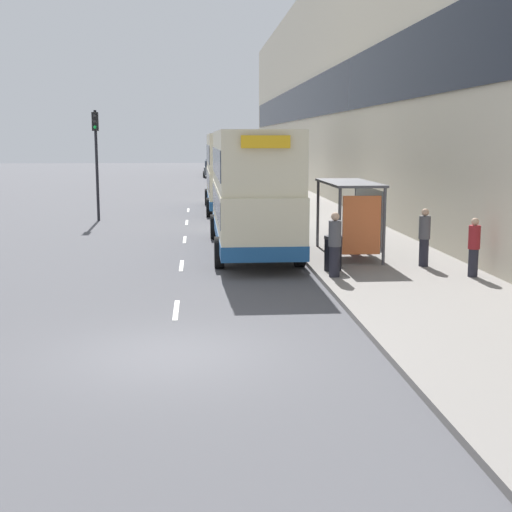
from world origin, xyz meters
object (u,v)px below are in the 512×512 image
Objects in this scene: car_0 at (224,178)px; car_3 at (213,167)px; double_decker_bus_ahead at (230,170)px; pedestrian_at_shelter at (335,244)px; litter_bin at (333,253)px; bus_shelter at (356,205)px; traffic_light_far_kerb at (96,147)px; car_1 at (218,172)px; pedestrian_1 at (424,237)px; pedestrian_2 at (474,247)px; car_2 at (212,169)px; double_decker_bus_near at (252,188)px.

car_0 is 24.93m from car_3.
pedestrian_at_shelter is (1.99, -20.70, -1.20)m from double_decker_bus_ahead.
litter_bin is at bearing -83.82° from double_decker_bus_ahead.
car_0 is at bearing 89.16° from double_decker_bus_ahead.
traffic_light_far_kerb is at bearing 128.64° from bus_shelter.
bus_shelter is at bearing -51.36° from traffic_light_far_kerb.
pedestrian_1 reaches higher than car_1.
bus_shelter reaches higher than car_3.
pedestrian_2 is (5.98, -64.00, 0.15)m from car_3.
pedestrian_1 is (5.34, -55.39, 0.19)m from car_2.
double_decker_bus_near is 0.98× the size of double_decker_bus_ahead.
car_3 is 48.07m from traffic_light_far_kerb.
double_decker_bus_ahead reaches higher than pedestrian_1.
car_3 is at bearing 91.83° from pedestrian_at_shelter.
car_2 is at bearing 90.37° from double_decker_bus_near.
pedestrian_at_shelter reaches higher than litter_bin.
car_3 is 64.28m from pedestrian_2.
bus_shelter is at bearing -33.29° from double_decker_bus_near.
double_decker_bus_near is at bearing 114.06° from litter_bin.
car_3 is (-0.10, 58.06, -1.43)m from double_decker_bus_near.
double_decker_bus_near is at bearing -90.09° from car_1.
car_1 is 2.31× the size of pedestrian_2.
double_decker_bus_ahead reaches higher than bus_shelter.
pedestrian_at_shelter is at bearing -71.03° from double_decker_bus_near.
car_3 is (-3.40, 60.23, -1.03)m from bus_shelter.
bus_shelter is 3.02m from litter_bin.
pedestrian_2 is 0.31× the size of traffic_light_far_kerb.
pedestrian_1 is 19.07m from traffic_light_far_kerb.
car_0 is at bearing -89.29° from car_1.
bus_shelter is at bearing -86.77° from car_3.
bus_shelter reaches higher than car_1.
double_decker_bus_ahead is 2.60× the size of car_2.
double_decker_bus_near is 33.16m from car_0.
pedestrian_at_shelter reaches higher than car_3.
double_decker_bus_ahead reaches higher than pedestrian_2.
pedestrian_2 is (5.80, -49.84, 0.11)m from car_1.
pedestrian_1 reaches higher than car_3.
double_decker_bus_ahead is at bearing 33.59° from traffic_light_far_kerb.
double_decker_bus_near is 15.08m from double_decker_bus_ahead.
bus_shelter is 4.65m from pedestrian_2.
car_0 is at bearing 72.59° from traffic_light_far_kerb.
traffic_light_far_kerb reaches higher than double_decker_bus_ahead.
car_1 is 0.89× the size of car_3.
double_decker_bus_near is 12.67m from traffic_light_far_kerb.
car_2 is at bearing 93.13° from car_1.
car_1 is at bearing -86.87° from car_2.
pedestrian_at_shelter is at bearing -111.55° from bus_shelter.
double_decker_bus_near is 5.61× the size of pedestrian_at_shelter.
double_decker_bus_ahead is at bearing 105.77° from pedestrian_2.
pedestrian_at_shelter is at bearing 175.42° from pedestrian_2.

